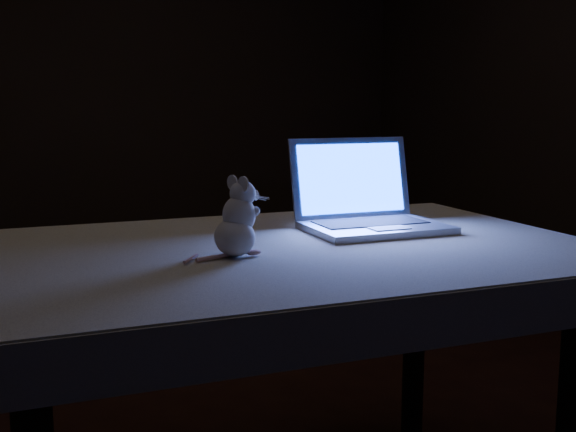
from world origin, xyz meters
TOP-DOWN VIEW (x-y plane):
  - back_wall at (0.00, 2.50)m, footprint 4.50×0.04m
  - table at (-0.23, -0.40)m, footprint 1.63×1.17m
  - tablecloth at (-0.24, -0.43)m, footprint 1.73×1.24m
  - laptop at (0.12, -0.34)m, footprint 0.44×0.40m
  - plush_mouse at (-0.39, -0.45)m, footprint 0.18×0.18m

SIDE VIEW (x-z plane):
  - table at x=-0.23m, z-range 0.00..0.81m
  - tablecloth at x=-0.24m, z-range 0.71..0.82m
  - plush_mouse at x=-0.39m, z-range 0.82..1.02m
  - laptop at x=0.12m, z-range 0.82..1.09m
  - back_wall at x=0.00m, z-range 0.00..2.60m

